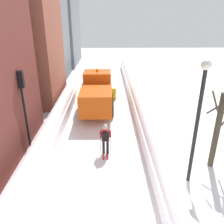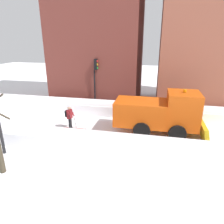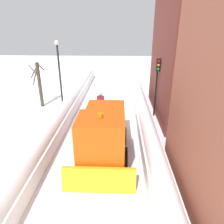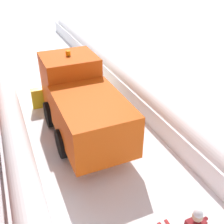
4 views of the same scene
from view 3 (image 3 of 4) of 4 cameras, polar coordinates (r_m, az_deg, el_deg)
The scene contains 8 objects.
ground_plane at distance 12.81m, azimuth -3.57°, elevation -8.99°, with size 80.00×80.00×0.00m, color white.
snowbank_left at distance 12.56m, azimuth 10.19°, elevation -6.68°, with size 1.10×36.00×1.33m.
snowbank_right at distance 13.13m, azimuth -16.84°, elevation -6.08°, with size 1.10×36.00×1.30m.
plow_truck at distance 11.18m, azimuth -2.40°, elevation -5.31°, with size 3.20×5.98×3.12m.
skier at distance 17.09m, azimuth -3.15°, elevation 3.12°, with size 0.62×1.80×1.81m.
traffic_light_pole at distance 16.00m, azimuth 12.34°, elevation 9.37°, with size 0.28×0.42×4.53m.
street_lamp at distance 19.40m, azimuth -14.44°, elevation 12.48°, with size 0.40×0.40×5.58m.
bare_tree_near at distance 19.14m, azimuth -19.40°, elevation 7.41°, with size 1.10×1.26×3.89m.
Camera 3 is at (-1.20, 20.84, 6.73)m, focal length 33.15 mm.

